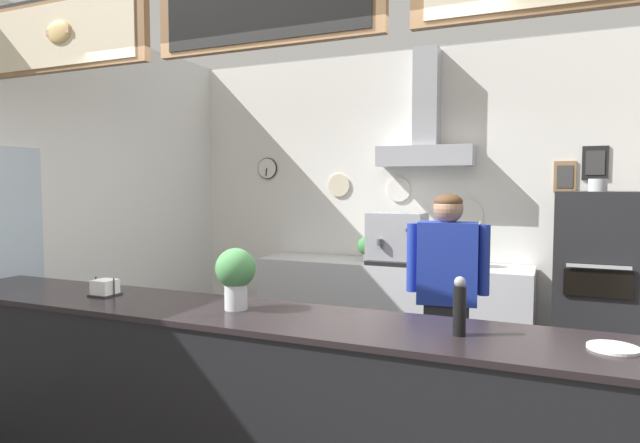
{
  "coord_description": "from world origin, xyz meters",
  "views": [
    {
      "loc": [
        1.44,
        -2.74,
        1.68
      ],
      "look_at": [
        -0.12,
        0.84,
        1.41
      ],
      "focal_mm": 30.16,
      "sensor_mm": 36.0,
      "label": 1
    }
  ],
  "objects": [
    {
      "name": "napkin_holder",
      "position": [
        -1.01,
        -0.34,
        1.06
      ],
      "size": [
        0.15,
        0.14,
        0.11
      ],
      "color": "#262628",
      "rests_on": "service_counter"
    },
    {
      "name": "pepper_grinder",
      "position": [
        1.08,
        -0.37,
        1.15
      ],
      "size": [
        0.06,
        0.06,
        0.26
      ],
      "color": "black",
      "rests_on": "service_counter"
    },
    {
      "name": "shop_worker",
      "position": [
        0.78,
        1.0,
        0.88
      ],
      "size": [
        0.56,
        0.27,
        1.62
      ],
      "rotation": [
        0.0,
        0.0,
        3.28
      ],
      "color": "#232328",
      "rests_on": "ground_plane"
    },
    {
      "name": "service_counter",
      "position": [
        0.0,
        -0.36,
        0.51
      ],
      "size": [
        4.28,
        0.64,
        1.02
      ],
      "color": "black",
      "rests_on": "ground_plane"
    },
    {
      "name": "back_wall_assembly",
      "position": [
        0.01,
        2.57,
        1.63
      ],
      "size": [
        4.82,
        3.04,
        3.06
      ],
      "color": "gray",
      "rests_on": "ground_plane"
    },
    {
      "name": "pizza_oven",
      "position": [
        1.76,
        2.05,
        0.82
      ],
      "size": [
        0.62,
        0.68,
        1.73
      ],
      "color": "#232326",
      "rests_on": "ground_plane"
    },
    {
      "name": "basil_vase",
      "position": [
        -0.1,
        -0.33,
        1.2
      ],
      "size": [
        0.21,
        0.21,
        0.33
      ],
      "color": "silver",
      "rests_on": "service_counter"
    },
    {
      "name": "back_prep_counter",
      "position": [
        -0.02,
        2.35,
        0.45
      ],
      "size": [
        2.67,
        0.62,
        0.92
      ],
      "color": "silver",
      "rests_on": "ground_plane"
    },
    {
      "name": "condiment_plate",
      "position": [
        1.68,
        -0.32,
        1.02
      ],
      "size": [
        0.2,
        0.2,
        0.01
      ],
      "color": "white",
      "rests_on": "service_counter"
    },
    {
      "name": "potted_basil",
      "position": [
        -0.25,
        2.35,
        1.06
      ],
      "size": [
        0.23,
        0.23,
        0.25
      ],
      "color": "beige",
      "rests_on": "back_prep_counter"
    },
    {
      "name": "potted_oregano",
      "position": [
        0.8,
        2.38,
        1.04
      ],
      "size": [
        0.2,
        0.2,
        0.22
      ],
      "color": "beige",
      "rests_on": "back_prep_counter"
    },
    {
      "name": "espresso_machine",
      "position": [
        0.05,
        2.33,
        1.16
      ],
      "size": [
        0.54,
        0.47,
        0.49
      ],
      "color": "#A3A5AD",
      "rests_on": "back_prep_counter"
    }
  ]
}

